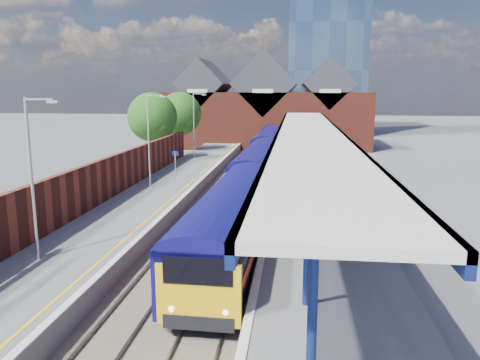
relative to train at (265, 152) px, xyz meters
The scene contains 23 objects.
ground 5.22m from the train, 108.26° to the right, with size 240.00×240.00×0.00m, color #5B5B5E.
ballast_bed 14.75m from the train, 95.87° to the right, with size 6.00×76.00×0.06m, color #473D33.
rails 14.74m from the train, 95.87° to the right, with size 4.51×76.00×0.14m.
left_platform 16.20m from the train, 115.71° to the right, with size 5.00×76.00×1.00m, color #565659.
right_platform 15.29m from the train, 72.76° to the right, with size 6.00×76.00×1.00m, color #565659.
coping_left 15.29m from the train, 107.73° to the right, with size 0.30×76.00×0.05m, color silver.
coping_right 14.66m from the train, 83.49° to the right, with size 0.30×76.00×0.05m, color silver.
yellow_line 15.48m from the train, 109.85° to the right, with size 0.14×76.00×0.01m, color yellow.
train is the anchor object (origin of this frame).
canopy 13.56m from the train, 72.40° to the right, with size 4.50×52.00×4.48m.
lamp_post_b 29.73m from the train, 105.40° to the right, with size 1.48×0.18×7.00m.
lamp_post_c 15.06m from the train, 122.10° to the right, with size 1.48×0.18×7.00m.
lamp_post_d 9.06m from the train, 156.14° to the left, with size 1.48×0.18×7.00m.
platform_sign 12.38m from the train, 121.67° to the right, with size 0.55×0.08×2.50m.
brick_wall 23.08m from the train, 114.57° to the right, with size 0.35×50.00×3.86m.
station_building 23.76m from the train, 93.64° to the left, with size 30.00×12.12×13.78m.
glass_tower 49.67m from the train, 79.40° to the left, with size 14.20×14.20×40.30m.
tree_near 12.35m from the train, behind, with size 5.20×5.20×8.10m.
tree_far 14.70m from the train, 139.13° to the left, with size 5.20×5.20×8.10m.
parked_car_red 25.58m from the train, 76.41° to the right, with size 1.82×4.53×1.54m, color #AA0E28.
parked_car_silver 21.96m from the train, 73.49° to the right, with size 1.29×3.69×1.21m, color #A1A0A4.
parked_car_dark 15.17m from the train, 65.18° to the right, with size 1.94×4.77×1.39m, color black.
parked_car_blue 9.58m from the train, 57.53° to the right, with size 1.79×3.89×1.08m, color navy.
Camera 1 is at (4.51, -12.20, 8.25)m, focal length 35.00 mm.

